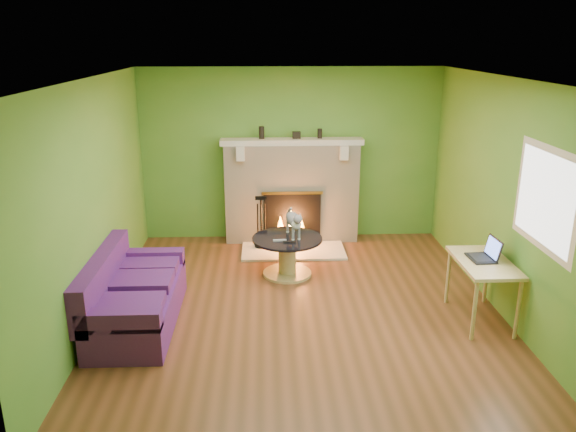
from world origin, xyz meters
The scene contains 22 objects.
floor centered at (0.00, 0.00, 0.00)m, with size 5.00×5.00×0.00m, color #5B341A.
ceiling centered at (0.00, 0.00, 2.60)m, with size 5.00×5.00×0.00m, color white.
wall_back centered at (0.00, 2.50, 1.30)m, with size 5.00×5.00×0.00m, color #49892D.
wall_front centered at (0.00, -2.50, 1.30)m, with size 5.00×5.00×0.00m, color #49892D.
wall_left centered at (-2.25, 0.00, 1.30)m, with size 5.00×5.00×0.00m, color #49892D.
wall_right centered at (2.25, 0.00, 1.30)m, with size 5.00×5.00×0.00m, color #49892D.
window_frame centered at (2.24, -0.90, 1.55)m, with size 1.20×1.20×0.00m, color silver.
window_pane centered at (2.23, -0.90, 1.55)m, with size 1.06×1.06×0.00m, color white.
fireplace centered at (0.00, 2.32, 0.77)m, with size 2.10×0.46×1.58m.
hearth centered at (0.00, 1.80, 0.01)m, with size 1.50×0.75×0.03m, color beige.
mantel centered at (0.00, 2.30, 1.54)m, with size 2.10×0.28×0.08m, color beige.
sofa centered at (-1.86, -0.27, 0.31)m, with size 0.85×1.76×0.79m.
coffee_table centered at (-0.12, 0.97, 0.30)m, with size 0.92×0.92×0.52m.
desk centered at (1.95, -0.36, 0.62)m, with size 0.55×0.95×0.70m.
cat centered at (-0.04, 1.02, 0.71)m, with size 0.22×0.61×0.38m, color slate, non-canonical shape.
remote_silver centered at (-0.22, 0.85, 0.53)m, with size 0.17×0.04×0.02m, color gray.
remote_black centered at (-0.10, 0.79, 0.53)m, with size 0.16×0.04×0.02m, color black.
laptop centered at (1.93, -0.31, 0.82)m, with size 0.28×0.32×0.24m, color black, non-canonical shape.
fire_tools centered at (-0.46, 1.95, 0.42)m, with size 0.21×0.21×0.78m, color black, non-canonical shape.
mantel_vase_left centered at (-0.44, 2.33, 1.67)m, with size 0.08×0.08×0.18m, color black.
mantel_vase_right centered at (0.41, 2.33, 1.65)m, with size 0.07×0.07×0.14m, color black.
mantel_box centered at (0.07, 2.33, 1.63)m, with size 0.12×0.08×0.10m, color black.
Camera 1 is at (-0.41, -5.88, 3.00)m, focal length 35.00 mm.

